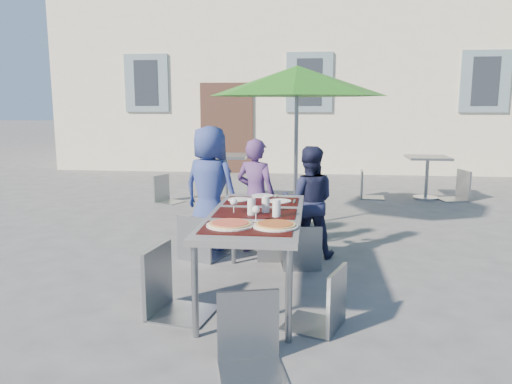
# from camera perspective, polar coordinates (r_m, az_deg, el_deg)

# --- Properties ---
(ground) EXTENTS (90.00, 90.00, 0.00)m
(ground) POSITION_cam_1_polar(r_m,az_deg,el_deg) (5.00, 4.59, -9.77)
(ground) COLOR #4F4F52
(ground) RESTS_ON ground
(building) EXTENTS (13.60, 8.20, 11.10)m
(building) POSITION_cam_1_polar(r_m,az_deg,el_deg) (16.51, 6.46, 21.00)
(building) COLOR beige
(building) RESTS_ON ground
(dining_table) EXTENTS (0.80, 1.85, 0.76)m
(dining_table) POSITION_cam_1_polar(r_m,az_deg,el_deg) (4.37, -0.05, -3.15)
(dining_table) COLOR #45454A
(dining_table) RESTS_ON ground
(pizza_near_left) EXTENTS (0.37, 0.37, 0.03)m
(pizza_near_left) POSITION_cam_1_polar(r_m,az_deg,el_deg) (3.89, -2.99, -3.69)
(pizza_near_left) COLOR white
(pizza_near_left) RESTS_ON dining_table
(pizza_near_right) EXTENTS (0.35, 0.35, 0.03)m
(pizza_near_right) POSITION_cam_1_polar(r_m,az_deg,el_deg) (3.86, 2.22, -3.79)
(pizza_near_right) COLOR white
(pizza_near_right) RESTS_ON dining_table
(glassware) EXTENTS (0.45, 0.40, 0.15)m
(glassware) POSITION_cam_1_polar(r_m,az_deg,el_deg) (4.26, 0.51, -1.67)
(glassware) COLOR silver
(glassware) RESTS_ON dining_table
(place_settings) EXTENTS (0.67, 0.49, 0.01)m
(place_settings) POSITION_cam_1_polar(r_m,az_deg,el_deg) (4.97, 0.54, -0.76)
(place_settings) COLOR white
(place_settings) RESTS_ON dining_table
(child_0) EXTENTS (0.83, 0.69, 1.45)m
(child_0) POSITION_cam_1_polar(r_m,az_deg,el_deg) (5.86, -5.25, 0.47)
(child_0) COLOR navy
(child_0) RESTS_ON ground
(child_1) EXTENTS (0.56, 0.47, 1.31)m
(child_1) POSITION_cam_1_polar(r_m,az_deg,el_deg) (5.67, -0.02, -0.48)
(child_1) COLOR #4F3266
(child_1) RESTS_ON ground
(child_2) EXTENTS (0.61, 0.36, 1.24)m
(child_2) POSITION_cam_1_polar(r_m,az_deg,el_deg) (5.57, 6.04, -1.12)
(child_2) COLOR #1A1E3B
(child_2) RESTS_ON ground
(chair_0) EXTENTS (0.54, 0.55, 0.96)m
(chair_0) POSITION_cam_1_polar(r_m,az_deg,el_deg) (5.45, -6.57, -2.01)
(chair_0) COLOR gray
(chair_0) RESTS_ON ground
(chair_1) EXTENTS (0.46, 0.46, 0.97)m
(chair_1) POSITION_cam_1_polar(r_m,az_deg,el_deg) (5.41, 2.45, -1.98)
(chair_1) COLOR gray
(chair_1) RESTS_ON ground
(chair_2) EXTENTS (0.45, 0.46, 0.89)m
(chair_2) POSITION_cam_1_polar(r_m,az_deg,el_deg) (5.14, 5.27, -3.21)
(chair_2) COLOR gray
(chair_2) RESTS_ON ground
(chair_3) EXTENTS (0.54, 0.54, 1.06)m
(chair_3) POSITION_cam_1_polar(r_m,az_deg,el_deg) (4.06, -9.98, -5.34)
(chair_3) COLOR gray
(chair_3) RESTS_ON ground
(chair_4) EXTENTS (0.52, 0.52, 0.91)m
(chair_4) POSITION_cam_1_polar(r_m,az_deg,el_deg) (3.80, 7.93, -7.83)
(chair_4) COLOR gray
(chair_4) RESTS_ON ground
(chair_5) EXTENTS (0.51, 0.51, 0.93)m
(chair_5) POSITION_cam_1_polar(r_m,az_deg,el_deg) (3.21, -0.68, -10.93)
(chair_5) COLOR gray
(chair_5) RESTS_ON ground
(patio_umbrella) EXTENTS (2.39, 2.39, 2.20)m
(patio_umbrella) POSITION_cam_1_polar(r_m,az_deg,el_deg) (6.83, 4.71, 12.37)
(patio_umbrella) COLOR #ACB0B4
(patio_umbrella) RESTS_ON ground
(cafe_table_0) EXTENTS (0.77, 0.77, 0.82)m
(cafe_table_0) POSITION_cam_1_polar(r_m,az_deg,el_deg) (8.74, -3.42, 2.78)
(cafe_table_0) COLOR #ACB0B4
(cafe_table_0) RESTS_ON ground
(bg_chair_l_0) EXTENTS (0.52, 0.52, 0.89)m
(bg_chair_l_0) POSITION_cam_1_polar(r_m,az_deg,el_deg) (8.80, -10.34, 2.22)
(bg_chair_l_0) COLOR gray
(bg_chair_l_0) RESTS_ON ground
(bg_chair_r_0) EXTENTS (0.51, 0.50, 0.96)m
(bg_chair_r_0) POSITION_cam_1_polar(r_m,az_deg,el_deg) (8.29, -1.08, 2.20)
(bg_chair_r_0) COLOR gray
(bg_chair_r_0) RESTS_ON ground
(cafe_table_1) EXTENTS (0.72, 0.72, 0.77)m
(cafe_table_1) POSITION_cam_1_polar(r_m,az_deg,el_deg) (9.43, 18.97, 2.45)
(cafe_table_1) COLOR #ACB0B4
(cafe_table_1) RESTS_ON ground
(bg_chair_l_1) EXTENTS (0.44, 0.44, 0.95)m
(bg_chair_l_1) POSITION_cam_1_polar(r_m,az_deg,el_deg) (9.26, 12.66, 2.74)
(bg_chair_l_1) COLOR gray
(bg_chair_l_1) RESTS_ON ground
(bg_chair_r_1) EXTENTS (0.55, 0.54, 1.01)m
(bg_chair_r_1) POSITION_cam_1_polar(r_m,az_deg,el_deg) (9.55, 22.20, 2.69)
(bg_chair_r_1) COLOR gray
(bg_chair_r_1) RESTS_ON ground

